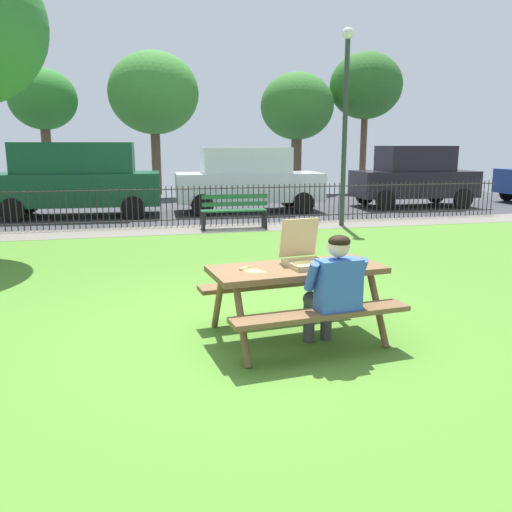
% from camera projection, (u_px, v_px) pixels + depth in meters
% --- Properties ---
extents(ground, '(28.00, 12.08, 0.02)m').
position_uv_depth(ground, '(217.00, 287.00, 7.59)').
color(ground, '#4E822B').
extents(cobblestone_walkway, '(28.00, 1.40, 0.01)m').
position_uv_depth(cobblestone_walkway, '(181.00, 230.00, 12.67)').
color(cobblestone_walkway, slate).
extents(street_asphalt, '(28.00, 7.33, 0.01)m').
position_uv_depth(street_asphalt, '(168.00, 209.00, 16.82)').
color(street_asphalt, '#38383D').
extents(picnic_table_foreground, '(1.95, 1.66, 0.79)m').
position_uv_depth(picnic_table_foreground, '(296.00, 283.00, 5.50)').
color(picnic_table_foreground, brown).
rests_on(picnic_table_foreground, ground).
extents(pizza_box_open, '(0.49, 0.54, 0.48)m').
position_uv_depth(pizza_box_open, '(305.00, 257.00, 5.51)').
color(pizza_box_open, tan).
rests_on(pizza_box_open, picnic_table_foreground).
extents(pizza_slice_on_table, '(0.26, 0.27, 0.02)m').
position_uv_depth(pizza_slice_on_table, '(252.00, 270.00, 5.30)').
color(pizza_slice_on_table, '#F6CB60').
rests_on(pizza_slice_on_table, picnic_table_foreground).
extents(adult_at_table, '(0.63, 0.62, 1.19)m').
position_uv_depth(adult_at_table, '(333.00, 288.00, 5.08)').
color(adult_at_table, '#434343').
rests_on(adult_at_table, ground).
extents(iron_fence_streetside, '(18.40, 0.03, 1.00)m').
position_uv_depth(iron_fence_streetside, '(178.00, 205.00, 13.23)').
color(iron_fence_streetside, '#2D2823').
rests_on(iron_fence_streetside, ground).
extents(park_bench_center, '(1.61, 0.49, 0.85)m').
position_uv_depth(park_bench_center, '(234.00, 212.00, 12.75)').
color(park_bench_center, '#215C34').
rests_on(park_bench_center, ground).
extents(lamp_post_walkway, '(0.28, 0.28, 4.74)m').
position_uv_depth(lamp_post_walkway, '(345.00, 110.00, 12.76)').
color(lamp_post_walkway, '#2D382D').
rests_on(lamp_post_walkway, ground).
extents(parked_car_center, '(4.69, 2.15, 2.08)m').
position_uv_depth(parked_car_center, '(77.00, 178.00, 14.81)').
color(parked_car_center, '#144B2E').
rests_on(parked_car_center, ground).
extents(parked_car_right, '(4.49, 2.09, 1.94)m').
position_uv_depth(parked_car_right, '(248.00, 179.00, 15.96)').
color(parked_car_right, silver).
rests_on(parked_car_right, ground).
extents(parked_car_far_right, '(3.99, 2.01, 1.98)m').
position_uv_depth(parked_car_far_right, '(414.00, 176.00, 17.23)').
color(parked_car_far_right, black).
rests_on(parked_car_far_right, ground).
extents(far_tree_midleft, '(2.55, 2.55, 4.87)m').
position_uv_depth(far_tree_midleft, '(43.00, 101.00, 19.99)').
color(far_tree_midleft, brown).
rests_on(far_tree_midleft, ground).
extents(far_tree_center, '(3.58, 3.58, 5.65)m').
position_uv_depth(far_tree_center, '(154.00, 94.00, 20.87)').
color(far_tree_center, brown).
rests_on(far_tree_center, ground).
extents(far_tree_midright, '(3.11, 3.11, 5.02)m').
position_uv_depth(far_tree_midright, '(297.00, 107.00, 22.32)').
color(far_tree_midright, brown).
rests_on(far_tree_midright, ground).
extents(far_tree_right, '(3.15, 3.15, 5.95)m').
position_uv_depth(far_tree_right, '(366.00, 86.00, 22.84)').
color(far_tree_right, brown).
rests_on(far_tree_right, ground).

